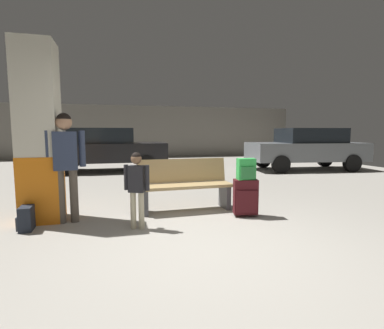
{
  "coord_description": "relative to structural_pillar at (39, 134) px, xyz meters",
  "views": [
    {
      "loc": [
        -0.98,
        -3.12,
        1.35
      ],
      "look_at": [
        0.14,
        1.3,
        0.85
      ],
      "focal_mm": 27.05,
      "sensor_mm": 36.0,
      "label": 1
    }
  ],
  "objects": [
    {
      "name": "backpack_bright",
      "position": [
        3.12,
        -0.58,
        -0.56
      ],
      "size": [
        0.29,
        0.21,
        0.34
      ],
      "color": "green",
      "rests_on": "suitcase"
    },
    {
      "name": "ground_plane",
      "position": [
        2.14,
        2.32,
        -1.38
      ],
      "size": [
        18.0,
        18.0,
        0.1
      ],
      "primitive_type": "cube",
      "color": "gray"
    },
    {
      "name": "backpack_dark_floor",
      "position": [
        -0.12,
        -0.46,
        -1.17
      ],
      "size": [
        0.2,
        0.29,
        0.34
      ],
      "color": "#1E232D",
      "rests_on": "ground_plane"
    },
    {
      "name": "parked_car_side",
      "position": [
        7.81,
        4.39,
        -0.53
      ],
      "size": [
        4.26,
        2.15,
        1.51
      ],
      "color": "slate",
      "rests_on": "ground_plane"
    },
    {
      "name": "bench",
      "position": [
        2.27,
        0.07,
        -0.89
      ],
      "size": [
        1.61,
        0.57,
        0.89
      ],
      "color": "tan",
      "rests_on": "ground_plane"
    },
    {
      "name": "adult",
      "position": [
        0.39,
        -0.21,
        -0.32
      ],
      "size": [
        0.56,
        0.23,
        1.64
      ],
      "color": "brown",
      "rests_on": "ground_plane"
    },
    {
      "name": "child",
      "position": [
        1.39,
        -0.76,
        -0.67
      ],
      "size": [
        0.34,
        0.27,
        1.08
      ],
      "color": "beige",
      "rests_on": "ground_plane"
    },
    {
      "name": "suitcase",
      "position": [
        3.12,
        -0.57,
        -1.01
      ],
      "size": [
        0.42,
        0.3,
        0.6
      ],
      "color": "#471419",
      "rests_on": "ground_plane"
    },
    {
      "name": "structural_pillar",
      "position": [
        0.0,
        0.0,
        0.0
      ],
      "size": [
        0.57,
        0.57,
        2.69
      ],
      "color": "orange",
      "rests_on": "ground_plane"
    },
    {
      "name": "parked_car_far",
      "position": [
        0.71,
        5.82,
        -0.53
      ],
      "size": [
        4.1,
        1.8,
        1.51
      ],
      "color": "black",
      "rests_on": "ground_plane"
    },
    {
      "name": "garage_back_wall",
      "position": [
        2.14,
        11.18,
        0.07
      ],
      "size": [
        18.0,
        0.12,
        2.8
      ],
      "primitive_type": "cube",
      "color": "gray",
      "rests_on": "ground_plane"
    }
  ]
}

